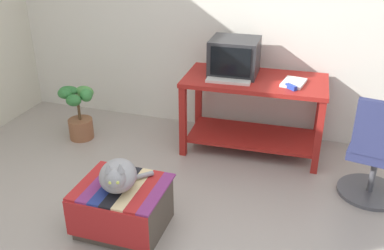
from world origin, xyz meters
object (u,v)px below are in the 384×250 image
Objects in this scene: desk at (254,102)px; cat at (118,176)px; potted_plant at (79,112)px; tv_monitor at (234,57)px; ottoman_with_blanket at (123,207)px; stapler at (291,87)px; office_chair at (376,156)px; book at (294,83)px; keyboard at (228,80)px.

cat is at bearing -115.84° from desk.
tv_monitor is at bearing 13.81° from potted_plant.
ottoman_with_blanket is 5.66× the size of stapler.
ottoman_with_blanket is at bearing 69.88° from cat.
tv_monitor reaches higher than desk.
desk is 3.07× the size of cat.
desk is 1.20m from office_chair.
book is at bearing -23.01° from office_chair.
tv_monitor is 1.05× the size of cat.
potted_plant is at bearing 6.18° from office_chair.
stapler is (-0.01, -0.14, 0.01)m from book.
keyboard is 1.49× the size of book.
book is 0.30× the size of office_chair.
keyboard is (-0.22, -0.16, 0.25)m from desk.
cat is at bearing -90.39° from ottoman_with_blanket.
stapler is (-0.73, 0.34, 0.37)m from office_chair.
cat reaches higher than ottoman_with_blanket.
book is at bearing -8.10° from desk.
office_chair is at bearing -26.71° from tv_monitor.
tv_monitor reaches higher than ottoman_with_blanket.
office_chair is 0.89m from stapler.
office_chair is 8.09× the size of stapler.
tv_monitor reaches higher than potted_plant.
cat is at bearing -176.79° from stapler.
book is at bearing 8.20° from keyboard.
ottoman_with_blanket is at bearing -177.59° from stapler.
potted_plant is 2.81m from office_chair.
desk is at bearing 65.92° from ottoman_with_blanket.
office_chair is (1.29, -0.59, -0.51)m from tv_monitor.
office_chair is (2.80, -0.22, 0.10)m from potted_plant.
potted_plant is at bearing -172.42° from desk.
stapler is at bearing 52.51° from ottoman_with_blanket.
book reaches higher than potted_plant.
potted_plant reaches higher than ottoman_with_blanket.
desk is 0.36m from keyboard.
desk is 1.65m from ottoman_with_blanket.
ottoman_with_blanket is at bearing -108.22° from tv_monitor.
book is at bearing 36.01° from cat.
keyboard is at bearing 128.29° from stapler.
keyboard is 1.46m from cat.
cat reaches higher than potted_plant.
keyboard is 0.71× the size of potted_plant.
ottoman_with_blanket is (-1.01, -1.45, -0.56)m from book.
book is at bearing 55.03° from ottoman_with_blanket.
potted_plant is 5.15× the size of stapler.
ottoman_with_blanket is at bearing -116.39° from desk.
stapler is at bearing -5.56° from keyboard.
ottoman_with_blanket is at bearing -115.92° from book.
stapler is (0.56, -0.02, 0.01)m from keyboard.
keyboard reaches higher than desk.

